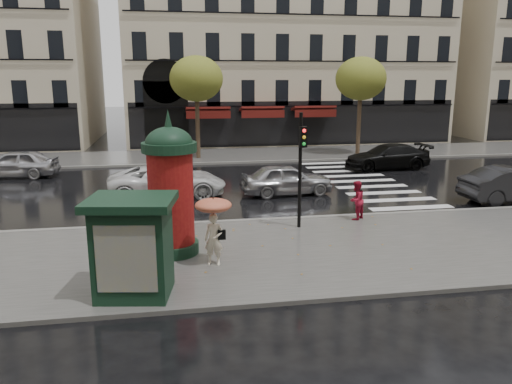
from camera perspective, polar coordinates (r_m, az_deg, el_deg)
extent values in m
plane|color=black|center=(16.02, 4.43, -6.37)|extent=(160.00, 160.00, 0.00)
cube|color=#474744|center=(15.54, 4.89, -6.76)|extent=(90.00, 7.00, 0.12)
cube|color=#474744|center=(34.25, -3.34, 4.19)|extent=(90.00, 6.00, 0.12)
cube|color=slate|center=(18.78, 2.21, -3.18)|extent=(90.00, 0.25, 0.14)
cube|color=slate|center=(31.31, -2.71, 3.38)|extent=(90.00, 0.25, 0.14)
cube|color=silver|center=(26.66, 11.95, 1.27)|extent=(3.60, 11.75, 0.01)
cube|color=#B7A88C|center=(45.93, 2.72, 18.87)|extent=(26.00, 14.00, 20.00)
cylinder|color=#38281C|center=(32.80, -6.70, 8.20)|extent=(0.28, 0.28, 5.20)
ellipsoid|color=#4B5A1C|center=(32.69, -6.83, 12.74)|extent=(3.40, 3.40, 2.89)
cylinder|color=#38281C|center=(35.15, 11.70, 8.34)|extent=(0.28, 0.28, 5.20)
ellipsoid|color=#4B5A1C|center=(35.05, 11.90, 12.58)|extent=(3.40, 3.40, 2.89)
imported|color=#F0DFC5|center=(14.09, -4.83, -5.42)|extent=(0.62, 0.51, 1.48)
cylinder|color=black|center=(13.94, -4.87, -3.50)|extent=(0.02, 0.02, 0.94)
ellipsoid|color=red|center=(13.81, -4.91, -1.53)|extent=(1.03, 1.03, 0.36)
cone|color=black|center=(13.76, -4.93, -0.69)|extent=(0.04, 0.04, 0.08)
cube|color=black|center=(14.00, -3.93, -4.88)|extent=(0.22, 0.10, 0.28)
imported|color=#A4142C|center=(18.84, 11.38, -0.91)|extent=(0.90, 0.88, 1.47)
imported|color=#4E0F13|center=(17.55, -8.70, -1.03)|extent=(1.00, 0.69, 1.94)
cylinder|color=black|center=(15.37, -9.46, -6.24)|extent=(1.55, 1.55, 0.33)
cylinder|color=maroon|center=(14.93, -9.68, -0.61)|extent=(1.33, 1.33, 2.77)
cylinder|color=black|center=(14.66, -9.90, 5.07)|extent=(1.59, 1.59, 0.28)
ellipsoid|color=black|center=(14.64, -9.92, 5.50)|extent=(1.37, 1.37, 0.96)
cone|color=black|center=(14.57, -10.03, 8.31)|extent=(0.22, 0.22, 0.50)
cylinder|color=black|center=(17.30, 5.05, 2.39)|extent=(0.12, 0.12, 4.02)
cube|color=black|center=(16.92, 5.40, 6.28)|extent=(0.27, 0.21, 0.70)
cube|color=black|center=(12.40, -13.84, -6.56)|extent=(1.90, 1.64, 2.23)
cube|color=black|center=(12.05, -14.15, -1.09)|extent=(2.27, 2.01, 0.19)
imported|color=#ABACB0|center=(22.98, 3.52, 1.47)|extent=(4.30, 1.97, 1.43)
imported|color=white|center=(22.83, -10.06, 1.24)|extent=(5.25, 2.48, 1.45)
imported|color=black|center=(30.43, 14.75, 3.93)|extent=(5.06, 2.18, 1.45)
imported|color=#B3B3B8|center=(29.84, -25.82, 2.94)|extent=(4.55, 2.14, 1.51)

